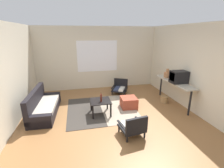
{
  "coord_description": "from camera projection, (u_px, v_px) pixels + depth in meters",
  "views": [
    {
      "loc": [
        -0.92,
        -4.04,
        2.41
      ],
      "look_at": [
        0.13,
        0.66,
        0.89
      ],
      "focal_mm": 25.89,
      "sensor_mm": 36.0,
      "label": 1
    }
  ],
  "objects": [
    {
      "name": "console_shelf",
      "position": [
        174.0,
        83.0,
        5.54
      ],
      "size": [
        0.44,
        1.85,
        0.84
      ],
      "color": "#B2AD9E",
      "rests_on": "ground"
    },
    {
      "name": "area_rug",
      "position": [
        102.0,
        109.0,
        5.35
      ],
      "size": [
        2.2,
        2.16,
        0.01
      ],
      "color": "#38332D",
      "rests_on": "ground"
    },
    {
      "name": "coffee_table",
      "position": [
        100.0,
        103.0,
        4.94
      ],
      "size": [
        0.61,
        0.62,
        0.45
      ],
      "color": "black",
      "rests_on": "ground"
    },
    {
      "name": "armchair_striped_foreground",
      "position": [
        133.0,
        126.0,
        3.88
      ],
      "size": [
        0.63,
        0.62,
        0.58
      ],
      "color": "black",
      "rests_on": "ground"
    },
    {
      "name": "ground_plane",
      "position": [
        113.0,
        120.0,
        4.68
      ],
      "size": [
        7.8,
        7.8,
        0.0
      ],
      "primitive_type": "plane",
      "color": "olive"
    },
    {
      "name": "couch",
      "position": [
        43.0,
        107.0,
        5.0
      ],
      "size": [
        0.76,
        1.87,
        0.77
      ],
      "color": "black",
      "rests_on": "ground"
    },
    {
      "name": "crt_television",
      "position": [
        179.0,
        77.0,
        5.27
      ],
      "size": [
        0.52,
        0.37,
        0.4
      ],
      "color": "black",
      "rests_on": "console_shelf"
    },
    {
      "name": "wicker_basket",
      "position": [
        164.0,
        99.0,
        5.85
      ],
      "size": [
        0.26,
        0.26,
        0.23
      ],
      "primitive_type": "cylinder",
      "color": "#9E7A4C",
      "rests_on": "ground"
    },
    {
      "name": "far_wall_with_window",
      "position": [
        97.0,
        58.0,
        7.12
      ],
      "size": [
        5.6,
        0.13,
        2.7
      ],
      "color": "beige",
      "rests_on": "ground"
    },
    {
      "name": "side_wall_left",
      "position": [
        5.0,
        78.0,
        4.0
      ],
      "size": [
        0.12,
        6.6,
        2.7
      ],
      "primitive_type": "cube",
      "color": "beige",
      "rests_on": "ground"
    },
    {
      "name": "ottoman_orange",
      "position": [
        129.0,
        102.0,
        5.44
      ],
      "size": [
        0.54,
        0.54,
        0.35
      ],
      "primitive_type": "cube",
      "rotation": [
        0.0,
        0.0,
        -0.05
      ],
      "color": "#993D28",
      "rests_on": "ground"
    },
    {
      "name": "armchair_by_window",
      "position": [
        120.0,
        87.0,
        6.78
      ],
      "size": [
        0.8,
        0.81,
        0.56
      ],
      "color": "black",
      "rests_on": "ground"
    },
    {
      "name": "side_wall_right",
      "position": [
        192.0,
        68.0,
        5.11
      ],
      "size": [
        0.12,
        6.6,
        2.7
      ],
      "primitive_type": "cube",
      "color": "beige",
      "rests_on": "ground"
    },
    {
      "name": "clay_vase",
      "position": [
        167.0,
        74.0,
        5.95
      ],
      "size": [
        0.24,
        0.24,
        0.32
      ],
      "color": "#A87047",
      "rests_on": "console_shelf"
    },
    {
      "name": "glass_bottle",
      "position": [
        101.0,
        98.0,
        4.83
      ],
      "size": [
        0.06,
        0.06,
        0.28
      ],
      "color": "#5B2319",
      "rests_on": "coffee_table"
    }
  ]
}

